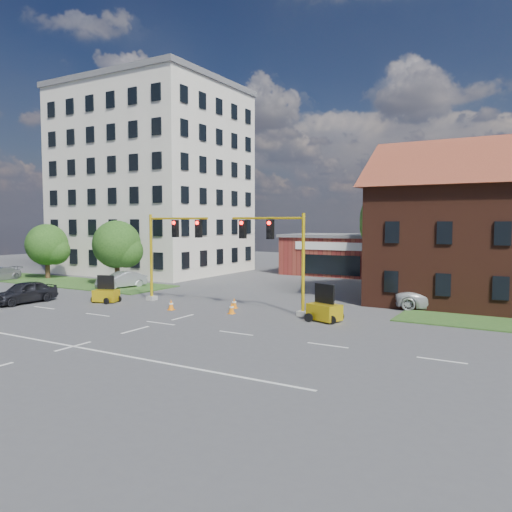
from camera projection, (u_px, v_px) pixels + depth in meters
name	position (u px, v px, depth m)	size (l,w,h in m)	color
ground	(161.00, 323.00, 27.94)	(120.00, 120.00, 0.00)	#474749
grass_verge_nw	(67.00, 282.00, 46.55)	(22.00, 6.00, 0.08)	#254C1C
lane_markings	(121.00, 334.00, 25.35)	(60.00, 36.00, 0.01)	silver
office_block	(152.00, 180.00, 56.12)	(18.40, 15.40, 20.60)	beige
brick_shop	(345.00, 254.00, 53.70)	(12.40, 8.40, 4.30)	maroon
tree_large	(404.00, 222.00, 47.52)	(7.94, 7.56, 9.65)	#362413
tree_nw_front	(119.00, 246.00, 43.71)	(4.39, 4.18, 5.78)	#362413
tree_nw_rear	(49.00, 246.00, 49.14)	(4.28, 4.07, 5.44)	#362413
signal_mast_west	(169.00, 247.00, 35.02)	(5.30, 0.60, 6.20)	gray
signal_mast_east	(279.00, 250.00, 30.68)	(5.30, 0.60, 6.20)	gray
trailer_west	(106.00, 294.00, 35.04)	(1.88, 1.55, 1.84)	yellow
trailer_east	(324.00, 310.00, 28.45)	(2.08, 1.72, 2.04)	yellow
cone_a	(171.00, 305.00, 32.04)	(0.40, 0.40, 0.70)	orange
cone_b	(234.00, 303.00, 32.66)	(0.40, 0.40, 0.70)	orange
cone_c	(232.00, 308.00, 30.75)	(0.40, 0.40, 0.70)	orange
cone_d	(329.00, 314.00, 28.91)	(0.40, 0.40, 0.70)	orange
pickup_white	(439.00, 298.00, 32.19)	(2.56, 5.55, 1.54)	silver
sedan_dark	(24.00, 292.00, 34.76)	(1.81, 4.51, 1.54)	black
sedan_silver_front	(122.00, 280.00, 42.55)	(1.49, 4.27, 1.41)	#B0B2B8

